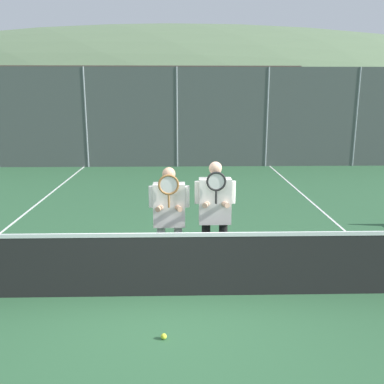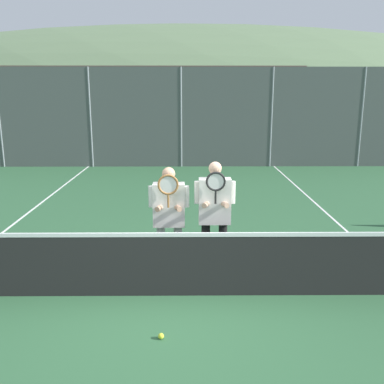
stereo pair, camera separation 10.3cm
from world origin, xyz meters
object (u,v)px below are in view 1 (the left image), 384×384
object	(u,v)px
player_leftmost	(169,214)
car_left_of_center	(150,136)
player_center_left	(215,211)
car_center	(266,135)
tennis_ball_on_court	(164,336)
car_far_left	(39,137)

from	to	relation	value
player_leftmost	car_left_of_center	world-z (taller)	car_left_of_center
player_center_left	car_left_of_center	size ratio (longest dim) A/B	0.44
car_left_of_center	car_center	xyz separation A→B (m)	(4.85, -0.37, 0.06)
player_leftmost	car_left_of_center	xyz separation A→B (m)	(-1.16, 12.01, -0.11)
car_left_of_center	car_center	size ratio (longest dim) A/B	0.89
player_leftmost	player_center_left	bearing A→B (deg)	0.14
player_center_left	tennis_ball_on_court	size ratio (longest dim) A/B	26.18
car_left_of_center	car_center	world-z (taller)	car_center
player_center_left	car_far_left	bearing A→B (deg)	118.24
player_center_left	tennis_ball_on_court	bearing A→B (deg)	-112.65
car_left_of_center	tennis_ball_on_court	distance (m)	13.77
player_leftmost	tennis_ball_on_court	size ratio (longest dim) A/B	25.00
car_far_left	car_left_of_center	bearing A→B (deg)	-1.70
player_leftmost	car_center	xyz separation A→B (m)	(3.68, 11.64, -0.06)
player_leftmost	car_far_left	bearing A→B (deg)	115.70
car_far_left	car_center	bearing A→B (deg)	-3.05
player_center_left	tennis_ball_on_court	xyz separation A→B (m)	(-0.71, -1.69, -1.01)
player_center_left	car_center	distance (m)	12.02
car_far_left	player_center_left	bearing A→B (deg)	-61.76
player_leftmost	car_far_left	distance (m)	13.48
player_center_left	player_leftmost	bearing A→B (deg)	-179.86
player_leftmost	car_left_of_center	distance (m)	12.06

